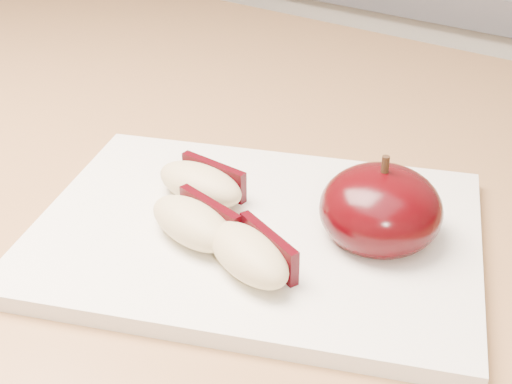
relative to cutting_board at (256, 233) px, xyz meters
The scene contains 5 objects.
cutting_board is the anchor object (origin of this frame).
apple_half 0.08m from the cutting_board, 27.77° to the left, with size 0.09×0.09×0.06m.
apple_wedge_a 0.05m from the cutting_board, behind, with size 0.07×0.04×0.02m.
apple_wedge_b 0.04m from the cutting_board, 123.86° to the right, with size 0.07×0.04×0.02m.
apple_wedge_c 0.05m from the cutting_board, 58.32° to the right, with size 0.07×0.05×0.02m.
Camera 1 is at (0.20, 0.09, 1.16)m, focal length 50.00 mm.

